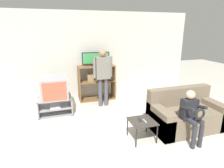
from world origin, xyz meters
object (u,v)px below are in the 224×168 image
at_px(media_shelf, 97,82).
at_px(person_standing_adult, 103,73).
at_px(television_flat, 96,59).
at_px(television_main, 54,88).
at_px(remote_control_white, 145,121).
at_px(couch, 185,115).
at_px(person_seated_child, 192,113).
at_px(remote_control_black, 140,119).
at_px(tv_stand, 55,105).
at_px(snack_table, 142,123).

distance_m(media_shelf, person_standing_adult, 0.69).
bearing_deg(person_standing_adult, television_flat, 96.06).
distance_m(television_main, television_flat, 1.51).
relative_size(media_shelf, remote_control_white, 7.57).
relative_size(couch, person_seated_child, 1.51).
bearing_deg(remote_control_black, remote_control_white, -41.04).
bearing_deg(tv_stand, remote_control_black, -47.29).
distance_m(tv_stand, snack_table, 2.37).
bearing_deg(person_standing_adult, remote_control_black, -81.88).
xyz_separation_m(tv_stand, person_seated_child, (2.43, -2.07, 0.39)).
height_order(person_standing_adult, person_seated_child, person_standing_adult).
bearing_deg(remote_control_black, tv_stand, 146.73).
distance_m(media_shelf, remote_control_white, 2.49).
bearing_deg(snack_table, couch, 7.60).
relative_size(television_flat, remote_control_white, 5.66).
xyz_separation_m(television_flat, person_standing_adult, (0.06, -0.57, -0.28)).
height_order(tv_stand, television_flat, television_flat).
height_order(television_main, person_seated_child, person_seated_child).
xyz_separation_m(remote_control_white, person_standing_adult, (-0.32, 1.90, 0.55)).
distance_m(television_flat, couch, 2.87).
bearing_deg(remote_control_black, person_seated_child, -9.60).
bearing_deg(remote_control_white, remote_control_black, 127.65).
distance_m(media_shelf, couch, 2.71).
relative_size(television_flat, person_seated_child, 0.80).
relative_size(tv_stand, person_seated_child, 0.82).
bearing_deg(television_flat, television_main, -150.29).
distance_m(television_flat, remote_control_black, 2.55).
bearing_deg(television_main, remote_control_white, -47.93).
bearing_deg(remote_control_black, couch, 18.96).
distance_m(tv_stand, person_standing_adult, 1.51).
relative_size(television_main, couch, 0.44).
relative_size(media_shelf, couch, 0.71).
bearing_deg(couch, remote_control_black, -175.05).
height_order(media_shelf, person_standing_adult, person_standing_adult).
bearing_deg(television_flat, couch, -57.54).
bearing_deg(media_shelf, tv_stand, -151.58).
height_order(snack_table, remote_control_black, remote_control_black).
bearing_deg(media_shelf, remote_control_white, -81.15).
bearing_deg(person_standing_adult, snack_table, -81.19).
height_order(television_main, snack_table, television_main).
distance_m(television_main, remote_control_white, 2.41).
xyz_separation_m(snack_table, remote_control_black, (-0.03, 0.05, 0.05)).
distance_m(snack_table, person_standing_adult, 1.98).
distance_m(tv_stand, person_seated_child, 3.22).
bearing_deg(tv_stand, television_flat, 29.21).
height_order(media_shelf, remote_control_black, media_shelf).
bearing_deg(snack_table, remote_control_black, 121.21).
bearing_deg(television_flat, snack_table, -81.83).
bearing_deg(snack_table, television_main, 132.13).
relative_size(television_main, television_flat, 0.82).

